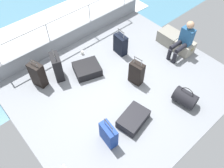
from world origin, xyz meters
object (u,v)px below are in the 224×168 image
(suitcase_4, at_px, (136,73))
(duffel_bag, at_px, (185,98))
(cargo_crate_1, at_px, (184,47))
(suitcase_1, at_px, (109,134))
(suitcase_5, at_px, (120,44))
(cargo_crate_0, at_px, (170,37))
(suitcase_3, at_px, (133,119))
(suitcase_2, at_px, (57,67))
(suitcase_6, at_px, (38,75))
(paper_cup, at_px, (82,53))
(suitcase_0, at_px, (87,69))
(passenger_seated, at_px, (184,39))

(suitcase_4, height_order, duffel_bag, suitcase_4)
(cargo_crate_1, xyz_separation_m, suitcase_4, (-0.11, -1.83, 0.14))
(suitcase_4, bearing_deg, suitcase_1, -63.62)
(cargo_crate_1, relative_size, suitcase_4, 0.64)
(suitcase_5, bearing_deg, cargo_crate_0, 65.97)
(suitcase_3, bearing_deg, suitcase_2, -167.56)
(suitcase_4, height_order, suitcase_6, suitcase_4)
(cargo_crate_1, height_order, suitcase_1, suitcase_1)
(suitcase_1, xyz_separation_m, suitcase_3, (0.01, 0.71, -0.16))
(paper_cup, bearing_deg, suitcase_3, -10.39)
(cargo_crate_1, bearing_deg, suitcase_0, -114.66)
(duffel_bag, bearing_deg, suitcase_1, -102.29)
(suitcase_1, distance_m, suitcase_3, 0.73)
(suitcase_1, distance_m, paper_cup, 2.79)
(suitcase_2, bearing_deg, suitcase_1, -5.46)
(suitcase_3, relative_size, paper_cup, 7.84)
(suitcase_0, distance_m, suitcase_2, 0.78)
(passenger_seated, distance_m, suitcase_5, 1.71)
(passenger_seated, relative_size, suitcase_4, 1.28)
(suitcase_0, bearing_deg, suitcase_3, -4.41)
(duffel_bag, bearing_deg, suitcase_0, -153.69)
(passenger_seated, relative_size, suitcase_2, 1.28)
(suitcase_3, xyz_separation_m, suitcase_4, (-0.80, 0.89, 0.20))
(suitcase_1, bearing_deg, suitcase_4, 116.38)
(suitcase_3, height_order, suitcase_5, suitcase_5)
(cargo_crate_0, distance_m, suitcase_3, 3.01)
(suitcase_1, distance_m, suitcase_4, 1.78)
(suitcase_5, bearing_deg, suitcase_2, -101.61)
(suitcase_2, distance_m, suitcase_4, 2.00)
(suitcase_5, height_order, suitcase_6, suitcase_6)
(suitcase_3, bearing_deg, suitcase_5, 144.62)
(cargo_crate_0, xyz_separation_m, suitcase_1, (1.23, -3.45, 0.09))
(paper_cup, bearing_deg, duffel_bag, 15.44)
(suitcase_6, bearing_deg, suitcase_0, 67.66)
(cargo_crate_1, height_order, passenger_seated, passenger_seated)
(suitcase_4, relative_size, suitcase_6, 1.02)
(cargo_crate_0, distance_m, suitcase_0, 2.67)
(suitcase_5, xyz_separation_m, paper_cup, (-0.66, -0.87, -0.25))
(suitcase_3, bearing_deg, cargo_crate_1, 104.37)
(cargo_crate_1, distance_m, suitcase_1, 3.50)
(suitcase_6, bearing_deg, suitcase_4, 50.61)
(cargo_crate_1, height_order, suitcase_0, cargo_crate_1)
(cargo_crate_0, distance_m, passenger_seated, 0.68)
(cargo_crate_1, height_order, duffel_bag, duffel_bag)
(cargo_crate_1, bearing_deg, suitcase_1, -78.72)
(suitcase_6, xyz_separation_m, duffel_bag, (2.77, 2.28, -0.15))
(suitcase_5, distance_m, suitcase_6, 2.37)
(suitcase_4, distance_m, suitcase_6, 2.43)
(suitcase_2, bearing_deg, suitcase_0, 60.01)
(suitcase_0, bearing_deg, paper_cup, 154.05)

